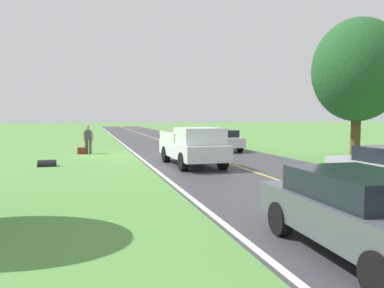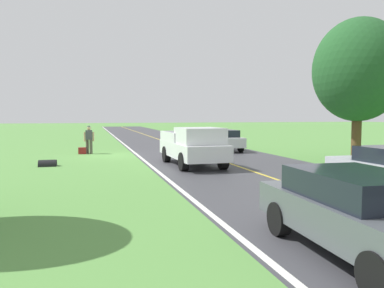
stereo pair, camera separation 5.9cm
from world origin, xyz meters
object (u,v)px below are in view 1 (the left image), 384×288
object	(u,v)px
pickup_truck_passing	(194,145)
tree_far_side_near	(358,70)
suitcase_carried	(81,151)
hitchhiker_walking	(88,138)
sedan_near_oncoming	(221,139)
sedan_ahead_same_lane	(364,212)

from	to	relation	value
pickup_truck_passing	tree_far_side_near	bearing A→B (deg)	174.71
suitcase_carried	tree_far_side_near	distance (m)	16.21
hitchhiker_walking	suitcase_carried	size ratio (longest dim) A/B	3.80
suitcase_carried	sedan_near_oncoming	size ratio (longest dim) A/B	0.10
hitchhiker_walking	tree_far_side_near	distance (m)	15.70
hitchhiker_walking	sedan_near_oncoming	world-z (taller)	hitchhiker_walking
pickup_truck_passing	sedan_near_oncoming	bearing A→B (deg)	-118.78
tree_far_side_near	suitcase_carried	bearing A→B (deg)	-30.61
tree_far_side_near	sedan_near_oncoming	bearing A→B (deg)	-60.91
suitcase_carried	sedan_ahead_same_lane	distance (m)	19.60
hitchhiker_walking	pickup_truck_passing	xyz separation A→B (m)	(-4.73, 7.25, -0.01)
pickup_truck_passing	suitcase_carried	bearing A→B (deg)	-54.32
sedan_near_oncoming	hitchhiker_walking	bearing A→B (deg)	-1.05
pickup_truck_passing	sedan_ahead_same_lane	size ratio (longest dim) A/B	1.22
sedan_ahead_same_lane	sedan_near_oncoming	bearing A→B (deg)	-102.63
tree_far_side_near	sedan_ahead_same_lane	distance (m)	14.53
suitcase_carried	pickup_truck_passing	world-z (taller)	pickup_truck_passing
hitchhiker_walking	sedan_near_oncoming	size ratio (longest dim) A/B	0.39
tree_far_side_near	sedan_ahead_same_lane	world-z (taller)	tree_far_side_near
suitcase_carried	sedan_near_oncoming	distance (m)	9.07
hitchhiker_walking	sedan_ahead_same_lane	bearing A→B (deg)	102.98
hitchhiker_walking	suitcase_carried	distance (m)	0.89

